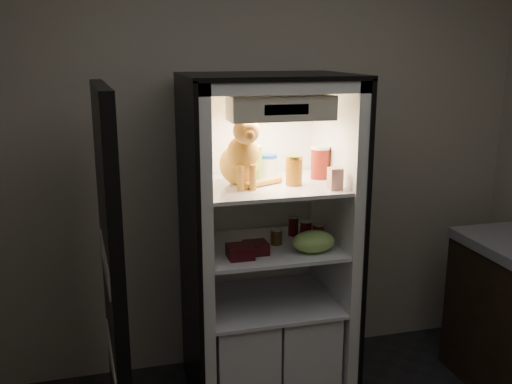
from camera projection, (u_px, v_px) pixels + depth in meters
room_shell at (387, 175)px, 1.77m from camera, size 3.60×3.60×3.60m
refrigerator at (265, 266)px, 3.27m from camera, size 0.90×0.72×1.88m
fridge_door at (113, 284)px, 2.71m from camera, size 0.11×0.87×1.85m
tabby_cat at (241, 157)px, 3.01m from camera, size 0.34×0.39×0.41m
parmesan_shaker at (255, 163)px, 3.13m from camera, size 0.08×0.08×0.20m
mayo_tub at (268, 166)px, 3.21m from camera, size 0.10×0.10×0.13m
salsa_jar at (294, 170)px, 3.04m from camera, size 0.09×0.09×0.16m
pepper_jar at (320, 162)px, 3.19m from camera, size 0.11×0.11×0.18m
cream_carton at (335, 179)px, 2.95m from camera, size 0.07×0.07×0.11m
soda_can_a at (293, 226)px, 3.32m from camera, size 0.06×0.06×0.11m
soda_can_b at (306, 231)px, 3.21m from camera, size 0.06×0.06×0.12m
soda_can_c at (318, 235)px, 3.15m from camera, size 0.07×0.07×0.12m
condiment_jar at (276, 236)px, 3.17m from camera, size 0.07×0.07×0.09m
grape_bag at (313, 242)px, 3.05m from camera, size 0.23×0.17×0.12m
berry_box_left at (240, 252)px, 2.97m from camera, size 0.13×0.13×0.07m
berry_box_right at (256, 248)px, 3.03m from camera, size 0.12×0.12×0.06m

